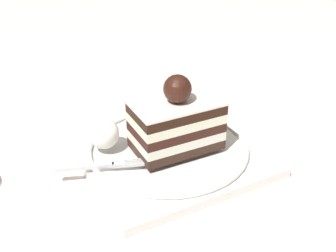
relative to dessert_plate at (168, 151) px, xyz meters
The scene contains 5 objects.
ground_plane 0.03m from the dessert_plate, 30.21° to the right, with size 2.40×2.40×0.00m, color silver.
dessert_plate is the anchor object (origin of this frame).
cake_slice 0.05m from the dessert_plate, 122.93° to the left, with size 0.13×0.08×0.11m.
whipped_cream_dollop 0.09m from the dessert_plate, 30.78° to the right, with size 0.04×0.04×0.04m, color white.
fork 0.10m from the dessert_plate, ahead, with size 0.11×0.06×0.00m.
Camera 1 is at (0.26, 0.43, 0.34)m, focal length 46.38 mm.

